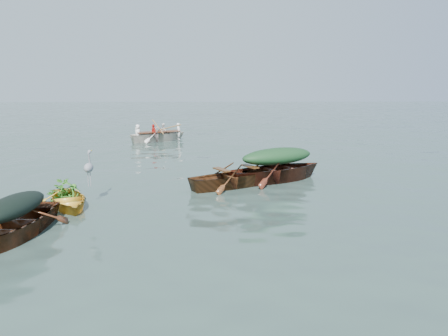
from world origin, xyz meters
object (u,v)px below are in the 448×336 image
object	(u,v)px
yellow_dinghy	(68,207)
rowed_boat	(159,141)
open_wooden_boat	(236,187)
dark_covered_boat	(16,237)
heron	(89,173)
green_tarp_boat	(277,181)

from	to	relation	value
yellow_dinghy	rowed_boat	xyz separation A→B (m)	(0.87, 12.72, 0.00)
yellow_dinghy	open_wooden_boat	xyz separation A→B (m)	(4.27, 2.03, 0.00)
dark_covered_boat	open_wooden_boat	distance (m)	6.24
yellow_dinghy	rowed_boat	size ratio (longest dim) A/B	0.62
heron	open_wooden_boat	bearing A→B (deg)	-1.32
yellow_dinghy	green_tarp_boat	size ratio (longest dim) A/B	0.57
dark_covered_boat	green_tarp_boat	distance (m)	7.69
yellow_dinghy	heron	xyz separation A→B (m)	(0.47, 0.29, 0.80)
yellow_dinghy	heron	distance (m)	0.97
dark_covered_boat	heron	bearing A→B (deg)	77.61
dark_covered_boat	rowed_boat	xyz separation A→B (m)	(1.23, 14.87, 0.00)
rowed_boat	heron	bearing A→B (deg)	149.12
dark_covered_boat	heron	distance (m)	2.70
dark_covered_boat	rowed_boat	bearing A→B (deg)	91.84
green_tarp_boat	dark_covered_boat	bearing A→B (deg)	102.00
dark_covered_boat	rowed_boat	distance (m)	14.92
green_tarp_boat	open_wooden_boat	world-z (taller)	green_tarp_boat
dark_covered_boat	open_wooden_boat	world-z (taller)	open_wooden_boat
dark_covered_boat	green_tarp_boat	size ratio (longest dim) A/B	0.80
green_tarp_boat	heron	distance (m)	5.73
open_wooden_boat	heron	size ratio (longest dim) A/B	4.42
dark_covered_boat	heron	size ratio (longest dim) A/B	4.01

